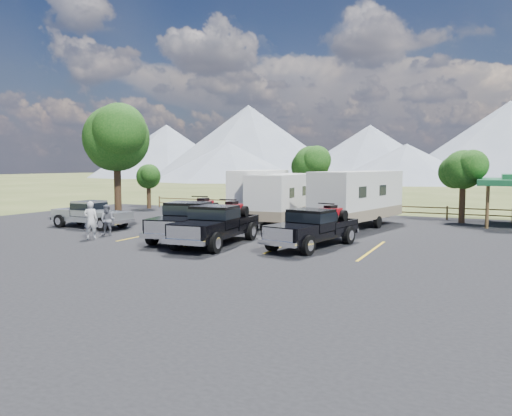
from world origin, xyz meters
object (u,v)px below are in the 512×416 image
at_px(tree_big_nw, 116,138).
at_px(person_b, 108,220).
at_px(rig_center, 217,224).
at_px(pickup_silver, 91,214).
at_px(trailer_center, 283,198).
at_px(person_a, 91,220).
at_px(rig_left, 190,219).
at_px(trailer_left, 260,195).
at_px(trailer_right, 358,198).
at_px(rig_right, 314,227).

height_order(tree_big_nw, person_b, tree_big_nw).
height_order(rig_center, pickup_silver, rig_center).
height_order(trailer_center, person_a, trailer_center).
bearing_deg(trailer_center, rig_left, -105.91).
distance_m(person_a, person_b, 1.35).
bearing_deg(trailer_left, rig_center, -89.61).
bearing_deg(person_b, tree_big_nw, 108.59).
bearing_deg(trailer_left, person_a, -125.03).
distance_m(rig_center, person_a, 6.83).
bearing_deg(rig_center, pickup_silver, 163.50).
bearing_deg(rig_left, trailer_right, 43.96).
relative_size(rig_center, trailer_right, 0.65).
distance_m(rig_left, rig_center, 2.28).
bearing_deg(rig_right, rig_left, -164.88).
bearing_deg(pickup_silver, tree_big_nw, -157.29).
distance_m(rig_center, rig_right, 4.54).
distance_m(rig_center, pickup_silver, 10.28).
xyz_separation_m(rig_center, trailer_right, (4.39, 9.38, 0.76)).
xyz_separation_m(rig_left, trailer_left, (-0.15, 8.83, 0.75)).
height_order(trailer_right, person_b, trailer_right).
bearing_deg(person_a, person_b, -114.46).
xyz_separation_m(rig_left, pickup_silver, (-7.92, 1.41, -0.19)).
xyz_separation_m(tree_big_nw, rig_center, (11.56, -6.53, -4.55)).
xyz_separation_m(tree_big_nw, trailer_right, (15.95, 2.85, -3.79)).
xyz_separation_m(trailer_center, trailer_right, (4.64, 0.49, 0.10)).
xyz_separation_m(tree_big_nw, trailer_center, (11.31, 2.36, -3.90)).
bearing_deg(person_a, rig_right, 163.95).
distance_m(trailer_center, pickup_silver, 11.79).
distance_m(rig_center, person_b, 6.84).
height_order(rig_center, trailer_right, trailer_right).
relative_size(tree_big_nw, person_b, 4.75).
xyz_separation_m(rig_center, trailer_center, (-0.25, 8.90, 0.66)).
distance_m(rig_left, person_a, 5.08).
relative_size(rig_left, pickup_silver, 1.22).
bearing_deg(pickup_silver, rig_right, 88.31).
bearing_deg(rig_left, tree_big_nw, 140.81).
height_order(rig_center, person_b, rig_center).
bearing_deg(rig_center, tree_big_nw, 147.15).
bearing_deg(rig_center, person_b, 174.77).
distance_m(trailer_left, person_a, 11.79).
bearing_deg(person_a, tree_big_nw, -86.15).
relative_size(rig_right, person_a, 3.17).
bearing_deg(pickup_silver, trailer_center, 126.31).
relative_size(rig_left, trailer_center, 0.72).
distance_m(rig_left, person_b, 4.80).
xyz_separation_m(rig_right, trailer_right, (0.05, 8.07, 0.82)).
bearing_deg(person_b, pickup_silver, 128.11).
bearing_deg(trailer_left, person_b, -128.25).
bearing_deg(trailer_right, rig_right, -77.92).
bearing_deg(tree_big_nw, trailer_right, 10.13).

